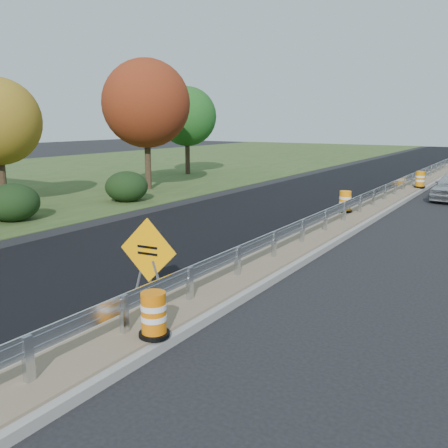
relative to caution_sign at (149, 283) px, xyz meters
The scene contains 13 objects.
ground 4.38m from the caution_sign, 78.06° to the left, with size 140.00×140.00×0.00m, color black.
grass_verge_near 27.15m from the caution_sign, 148.32° to the left, with size 30.00×120.00×0.03m, color #304D21.
milled_overlay 14.69m from the caution_sign, 103.79° to the left, with size 7.20×120.00×0.01m, color black.
median 12.30m from the caution_sign, 85.80° to the left, with size 1.60×55.00×0.23m.
guardrail 13.29m from the caution_sign, 86.12° to the left, with size 0.10×46.15×0.72m.
hedge_mid 11.43m from the caution_sign, 158.12° to the left, with size 2.09×2.09×1.52m, color black.
hedge_north 14.40m from the caution_sign, 134.56° to the left, with size 2.09×2.09×1.52m, color black.
tree_near_red 19.20m from the caution_sign, 130.32° to the left, with size 4.95×4.95×7.35m.
tree_near_back 27.15m from the caution_sign, 124.15° to the left, with size 4.29×4.29×6.37m.
caution_sign is the anchor object (origin of this frame).
barrel_median_near 2.15m from the caution_sign, 47.54° to the right, with size 0.55×0.55×0.80m.
barrel_median_mid 11.98m from the caution_sign, 88.33° to the left, with size 0.60×0.60×0.87m.
barrel_median_far 21.69m from the caution_sign, 86.17° to the left, with size 0.62×0.62×0.91m.
Camera 1 is at (5.91, -12.15, 3.95)m, focal length 40.00 mm.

